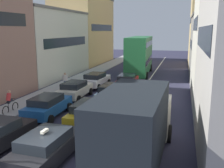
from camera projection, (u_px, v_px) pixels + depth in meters
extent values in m
cube|color=#9C9C9C|center=(76.00, 80.00, 30.84)|extent=(2.60, 64.00, 0.14)
cube|color=silver|center=(116.00, 83.00, 29.55)|extent=(0.16, 60.00, 0.01)
cube|color=silver|center=(146.00, 85.00, 28.67)|extent=(0.16, 60.00, 0.01)
cube|color=beige|center=(43.00, 45.00, 33.28)|extent=(7.00, 14.57, 8.16)
cube|color=black|center=(68.00, 42.00, 32.28)|extent=(0.02, 11.73, 1.10)
cube|color=#66605B|center=(41.00, 11.00, 32.41)|extent=(7.20, 14.57, 0.30)
cube|color=tan|center=(84.00, 31.00, 46.78)|extent=(7.00, 14.57, 11.49)
cube|color=black|center=(103.00, 28.00, 45.74)|extent=(0.02, 11.73, 1.10)
cube|color=tan|center=(213.00, 24.00, 42.59)|extent=(7.00, 10.90, 13.70)
cube|color=black|center=(191.00, 20.00, 43.36)|extent=(0.02, 8.80, 1.10)
cube|color=gray|center=(219.00, 47.00, 32.83)|extent=(7.00, 10.90, 7.61)
cube|color=black|center=(191.00, 44.00, 33.67)|extent=(0.02, 8.80, 1.10)
cube|color=#66605B|center=(222.00, 15.00, 32.02)|extent=(7.20, 10.90, 0.30)
cube|color=black|center=(195.00, 24.00, 22.82)|extent=(0.02, 8.80, 1.10)
cube|color=black|center=(203.00, 38.00, 12.62)|extent=(0.02, 8.80, 1.10)
cube|color=#B7B29E|center=(147.00, 115.00, 14.02)|extent=(2.46, 2.46, 1.90)
cube|color=black|center=(150.00, 102.00, 15.07)|extent=(2.02, 0.08, 0.70)
cube|color=black|center=(131.00, 126.00, 10.34)|extent=(2.55, 5.50, 2.80)
cube|color=white|center=(103.00, 117.00, 10.63)|extent=(0.14, 4.48, 0.90)
cylinder|color=black|center=(125.00, 129.00, 14.63)|extent=(0.33, 0.97, 0.96)
cylinder|color=black|center=(168.00, 133.00, 13.95)|extent=(0.33, 0.97, 0.96)
cube|color=black|center=(48.00, 149.00, 11.72)|extent=(1.97, 4.37, 0.70)
cube|color=#1E2328|center=(45.00, 139.00, 11.42)|extent=(1.68, 2.47, 0.52)
cube|color=#F2EACC|center=(44.00, 131.00, 11.35)|extent=(0.18, 0.45, 0.12)
cylinder|color=black|center=(48.00, 141.00, 13.43)|extent=(0.25, 0.65, 0.64)
cylinder|color=black|center=(80.00, 145.00, 12.88)|extent=(0.25, 0.65, 0.64)
cylinder|color=black|center=(3.00, 131.00, 14.68)|extent=(0.26, 0.65, 0.64)
cylinder|color=black|center=(31.00, 135.00, 14.11)|extent=(0.26, 0.65, 0.64)
cube|color=#B29319|center=(90.00, 114.00, 16.63)|extent=(1.87, 4.33, 0.70)
cube|color=#1E2328|center=(88.00, 106.00, 16.32)|extent=(1.62, 2.43, 0.52)
cylinder|color=black|center=(85.00, 111.00, 18.33)|extent=(0.23, 0.64, 0.64)
cylinder|color=black|center=(110.00, 113.00, 17.82)|extent=(0.23, 0.64, 0.64)
cylinder|color=black|center=(67.00, 125.00, 15.58)|extent=(0.23, 0.64, 0.64)
cylinder|color=black|center=(96.00, 129.00, 15.07)|extent=(0.23, 0.64, 0.64)
cube|color=#194C8C|center=(48.00, 107.00, 18.08)|extent=(1.87, 4.33, 0.70)
cube|color=#1E2328|center=(46.00, 100.00, 17.77)|extent=(1.62, 2.43, 0.52)
cylinder|color=black|center=(47.00, 105.00, 19.76)|extent=(0.23, 0.64, 0.64)
cylinder|color=black|center=(69.00, 107.00, 19.31)|extent=(0.23, 0.64, 0.64)
cylinder|color=black|center=(25.00, 117.00, 16.99)|extent=(0.23, 0.64, 0.64)
cylinder|color=black|center=(50.00, 120.00, 16.54)|extent=(0.23, 0.64, 0.64)
cube|color=#759EB7|center=(112.00, 94.00, 21.82)|extent=(1.85, 4.32, 0.70)
cube|color=#1E2328|center=(111.00, 88.00, 21.52)|extent=(1.61, 2.43, 0.52)
cylinder|color=black|center=(107.00, 93.00, 23.52)|extent=(0.23, 0.64, 0.64)
cylinder|color=black|center=(126.00, 94.00, 23.02)|extent=(0.23, 0.64, 0.64)
cylinder|color=black|center=(96.00, 101.00, 20.77)|extent=(0.23, 0.64, 0.64)
cylinder|color=black|center=(118.00, 103.00, 20.27)|extent=(0.23, 0.64, 0.64)
cube|color=beige|center=(75.00, 91.00, 22.96)|extent=(1.80, 4.30, 0.70)
cube|color=#1E2328|center=(74.00, 85.00, 22.66)|extent=(1.58, 2.41, 0.52)
cylinder|color=black|center=(72.00, 90.00, 24.65)|extent=(0.22, 0.64, 0.64)
cylinder|color=black|center=(91.00, 91.00, 24.17)|extent=(0.22, 0.64, 0.64)
cylinder|color=black|center=(58.00, 98.00, 21.89)|extent=(0.22, 0.64, 0.64)
cylinder|color=black|center=(78.00, 99.00, 21.41)|extent=(0.22, 0.64, 0.64)
cube|color=#A51E1E|center=(127.00, 82.00, 26.69)|extent=(1.97, 4.37, 0.70)
cube|color=#1E2328|center=(127.00, 77.00, 26.39)|extent=(1.68, 2.47, 0.52)
cylinder|color=black|center=(121.00, 82.00, 28.36)|extent=(0.25, 0.65, 0.64)
cylinder|color=black|center=(138.00, 83.00, 27.95)|extent=(0.25, 0.65, 0.64)
cylinder|color=black|center=(115.00, 88.00, 25.57)|extent=(0.25, 0.65, 0.64)
cylinder|color=black|center=(134.00, 89.00, 25.16)|extent=(0.25, 0.65, 0.64)
cube|color=silver|center=(96.00, 81.00, 27.45)|extent=(2.09, 4.41, 0.70)
cube|color=#1E2328|center=(95.00, 76.00, 27.15)|extent=(1.74, 2.51, 0.52)
cylinder|color=black|center=(93.00, 81.00, 29.17)|extent=(0.26, 0.65, 0.64)
cylinder|color=black|center=(109.00, 82.00, 28.57)|extent=(0.26, 0.65, 0.64)
cylinder|color=black|center=(82.00, 86.00, 26.47)|extent=(0.26, 0.65, 0.64)
cylinder|color=black|center=(99.00, 87.00, 25.87)|extent=(0.26, 0.65, 0.64)
cube|color=#19592D|center=(151.00, 107.00, 18.14)|extent=(1.88, 4.33, 0.70)
cube|color=#1E2328|center=(151.00, 100.00, 17.84)|extent=(1.63, 2.44, 0.52)
cylinder|color=black|center=(142.00, 105.00, 19.84)|extent=(0.23, 0.64, 0.64)
cylinder|color=black|center=(166.00, 107.00, 19.33)|extent=(0.23, 0.64, 0.64)
cylinder|color=black|center=(134.00, 117.00, 17.10)|extent=(0.23, 0.64, 0.64)
cylinder|color=black|center=(162.00, 120.00, 16.59)|extent=(0.23, 0.64, 0.64)
cube|color=#1E6033|center=(139.00, 63.00, 34.36)|extent=(3.00, 10.61, 2.40)
cube|color=black|center=(140.00, 60.00, 34.28)|extent=(3.00, 9.98, 0.70)
cube|color=#1E6033|center=(140.00, 45.00, 33.89)|extent=(3.00, 10.61, 2.16)
cube|color=black|center=(140.00, 43.00, 33.84)|extent=(3.00, 9.98, 0.64)
cylinder|color=black|center=(134.00, 67.00, 38.48)|extent=(0.35, 1.01, 1.00)
cylinder|color=black|center=(151.00, 68.00, 37.95)|extent=(0.35, 1.01, 1.00)
cylinder|color=black|center=(126.00, 75.00, 31.86)|extent=(0.35, 1.01, 1.00)
cylinder|color=black|center=(147.00, 76.00, 31.33)|extent=(0.35, 1.01, 1.00)
torus|color=black|center=(15.00, 107.00, 19.32)|extent=(0.09, 0.68, 0.68)
torus|color=black|center=(6.00, 111.00, 18.34)|extent=(0.09, 0.68, 0.68)
cylinder|color=black|center=(10.00, 102.00, 18.73)|extent=(0.09, 0.95, 0.05)
cylinder|color=black|center=(8.00, 106.00, 18.59)|extent=(0.04, 0.04, 0.55)
cylinder|color=black|center=(14.00, 99.00, 19.09)|extent=(0.50, 0.06, 0.04)
cylinder|color=#232833|center=(8.00, 101.00, 18.69)|extent=(0.16, 0.45, 0.30)
cylinder|color=#232833|center=(10.00, 101.00, 18.64)|extent=(0.16, 0.45, 0.30)
cylinder|color=red|center=(9.00, 97.00, 18.55)|extent=(0.32, 0.47, 0.62)
sphere|color=tan|center=(9.00, 92.00, 18.59)|extent=(0.22, 0.22, 0.22)
cylinder|color=#262D47|center=(65.00, 85.00, 26.78)|extent=(0.16, 0.16, 0.82)
cylinder|color=#262D47|center=(66.00, 85.00, 26.74)|extent=(0.16, 0.16, 0.82)
cylinder|color=silver|center=(65.00, 78.00, 26.61)|extent=(0.34, 0.34, 0.60)
sphere|color=tan|center=(65.00, 74.00, 26.53)|extent=(0.24, 0.24, 0.24)
cylinder|color=silver|center=(63.00, 77.00, 26.65)|extent=(0.10, 0.10, 0.55)
cylinder|color=silver|center=(67.00, 78.00, 26.56)|extent=(0.10, 0.10, 0.55)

